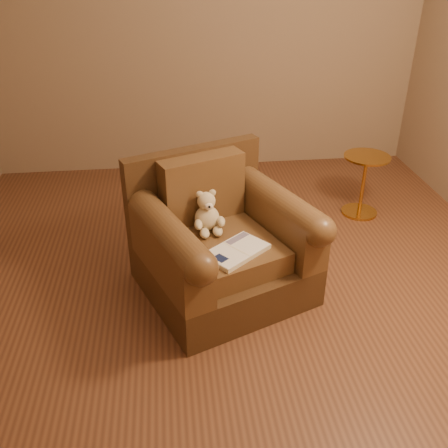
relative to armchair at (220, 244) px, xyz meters
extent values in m
plane|color=brown|center=(0.09, 0.05, -0.33)|extent=(4.00, 4.00, 0.00)
cube|color=#886E54|center=(0.09, 2.05, 1.02)|extent=(4.00, 0.02, 2.70)
cube|color=#886E54|center=(0.09, -1.95, 1.02)|extent=(4.00, 0.02, 2.70)
cube|color=#422A16|center=(0.02, -0.04, -0.19)|extent=(1.20, 1.18, 0.26)
cube|color=#422A16|center=(-0.14, 0.33, 0.23)|extent=(0.90, 0.44, 0.58)
cube|color=brown|center=(0.03, -0.08, 0.01)|extent=(0.75, 0.81, 0.14)
cube|color=brown|center=(-0.09, 0.22, 0.29)|extent=(0.56, 0.34, 0.42)
cube|color=brown|center=(-0.31, -0.22, 0.09)|extent=(0.47, 0.81, 0.30)
cube|color=brown|center=(0.38, 0.06, 0.09)|extent=(0.47, 0.81, 0.30)
cylinder|color=brown|center=(-0.31, -0.22, 0.24)|extent=(0.47, 0.81, 0.19)
cylinder|color=brown|center=(0.38, 0.06, 0.24)|extent=(0.47, 0.81, 0.19)
ellipsoid|color=#CEBA90|center=(-0.07, 0.07, 0.15)|extent=(0.15, 0.14, 0.16)
sphere|color=#CEBA90|center=(-0.07, 0.08, 0.26)|extent=(0.11, 0.11, 0.11)
ellipsoid|color=#CEBA90|center=(-0.11, 0.07, 0.31)|extent=(0.05, 0.03, 0.05)
ellipsoid|color=#CEBA90|center=(-0.04, 0.09, 0.31)|extent=(0.05, 0.03, 0.05)
ellipsoid|color=beige|center=(-0.06, 0.02, 0.25)|extent=(0.05, 0.04, 0.05)
sphere|color=black|center=(-0.06, 0.01, 0.26)|extent=(0.02, 0.02, 0.02)
ellipsoid|color=#CEBA90|center=(-0.13, -0.01, 0.15)|extent=(0.05, 0.10, 0.05)
ellipsoid|color=#CEBA90|center=(0.01, 0.02, 0.15)|extent=(0.05, 0.10, 0.05)
ellipsoid|color=#CEBA90|center=(-0.10, -0.03, 0.10)|extent=(0.06, 0.10, 0.05)
ellipsoid|color=#CEBA90|center=(-0.02, -0.02, 0.10)|extent=(0.06, 0.10, 0.05)
cube|color=beige|center=(0.07, -0.24, 0.09)|extent=(0.42, 0.40, 0.03)
cube|color=white|center=(0.00, -0.29, 0.10)|extent=(0.28, 0.28, 0.00)
cube|color=white|center=(0.14, -0.18, 0.10)|extent=(0.28, 0.28, 0.00)
cube|color=beige|center=(0.07, -0.24, 0.10)|extent=(0.14, 0.17, 0.00)
cube|color=#0F1638|center=(-0.03, -0.32, 0.11)|extent=(0.09, 0.10, 0.00)
cube|color=slate|center=(0.09, -0.12, 0.11)|extent=(0.16, 0.14, 0.00)
cylinder|color=gold|center=(1.26, 0.87, -0.31)|extent=(0.29, 0.29, 0.02)
cylinder|color=gold|center=(1.26, 0.87, -0.07)|extent=(0.03, 0.03, 0.47)
cylinder|color=gold|center=(1.26, 0.87, 0.17)|extent=(0.36, 0.36, 0.02)
cylinder|color=gold|center=(1.26, 0.87, 0.16)|extent=(0.03, 0.03, 0.02)
camera|label=1|loc=(-0.28, -2.63, 1.65)|focal=40.00mm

